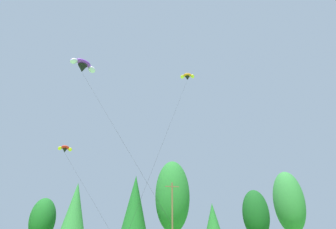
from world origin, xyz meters
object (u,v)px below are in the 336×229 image
(parafoil_kite_mid_purple, at_px, (83,66))
(parafoil_kite_far_red_yellow, at_px, (65,149))
(utility_pole, at_px, (172,216))
(parafoil_kite_high_orange, at_px, (187,77))

(parafoil_kite_mid_purple, bearing_deg, parafoil_kite_far_red_yellow, 104.52)
(parafoil_kite_far_red_yellow, bearing_deg, utility_pole, 6.68)
(parafoil_kite_high_orange, relative_size, parafoil_kite_mid_purple, 1.07)
(utility_pole, distance_m, parafoil_kite_far_red_yellow, 18.93)
(parafoil_kite_high_orange, xyz_separation_m, parafoil_kite_mid_purple, (-15.11, -3.94, -2.32))
(parafoil_kite_high_orange, height_order, parafoil_kite_far_red_yellow, parafoil_kite_high_orange)
(utility_pole, relative_size, parafoil_kite_far_red_yellow, 0.58)
(parafoil_kite_high_orange, xyz_separation_m, parafoil_kite_far_red_yellow, (-17.58, 5.61, -10.92))
(utility_pole, height_order, parafoil_kite_high_orange, parafoil_kite_high_orange)
(parafoil_kite_high_orange, distance_m, parafoil_kite_mid_purple, 15.78)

